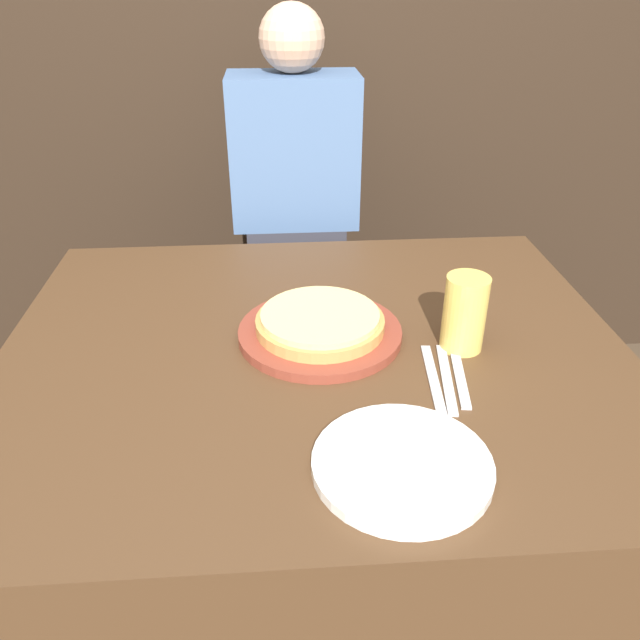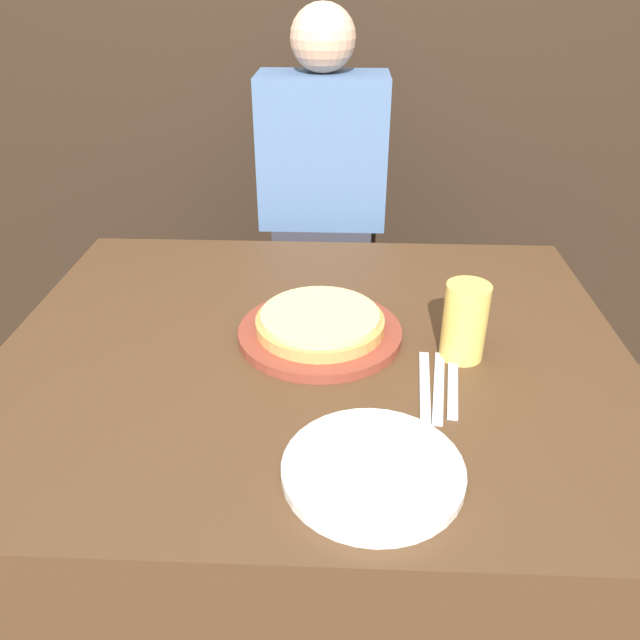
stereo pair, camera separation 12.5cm
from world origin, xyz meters
name	(u,v)px [view 1 (the left image)]	position (x,y,z in m)	size (l,w,h in m)	color
ground_plane	(316,586)	(0.00, 0.00, 0.00)	(12.00, 12.00, 0.00)	#473828
dining_table	(316,481)	(0.00, 0.00, 0.37)	(1.24, 1.05, 0.74)	#4C331E
pizza_on_board	(320,327)	(0.01, 0.03, 0.76)	(0.33, 0.33, 0.06)	brown
beer_glass	(465,310)	(0.29, -0.03, 0.82)	(0.08, 0.08, 0.15)	#E5C65B
dinner_plate	(402,465)	(0.11, -0.36, 0.75)	(0.27, 0.27, 0.02)	white
fork	(433,379)	(0.21, -0.13, 0.74)	(0.04, 0.22, 0.00)	silver
dinner_knife	(447,378)	(0.23, -0.13, 0.74)	(0.05, 0.22, 0.00)	silver
spoon	(460,378)	(0.26, -0.13, 0.74)	(0.04, 0.19, 0.00)	silver
diner_person	(296,243)	(-0.01, 0.74, 0.64)	(0.36, 0.20, 1.31)	#33333D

